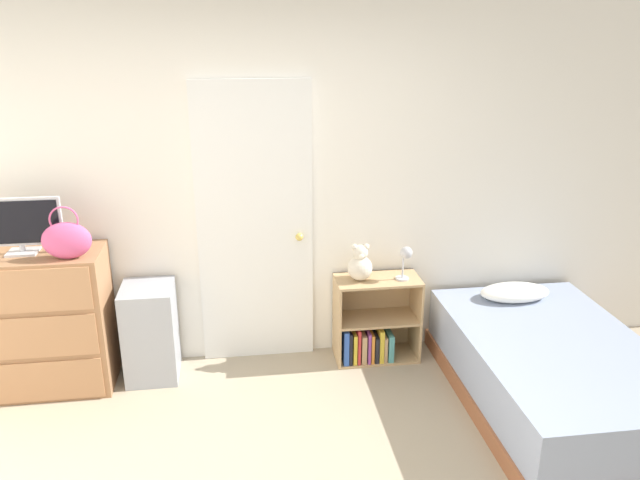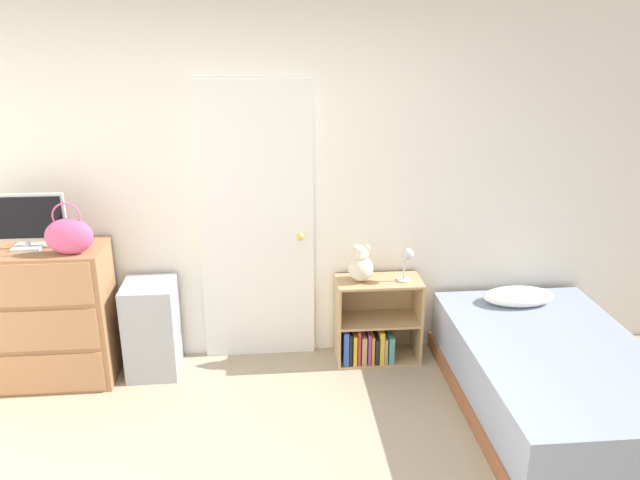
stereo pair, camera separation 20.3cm
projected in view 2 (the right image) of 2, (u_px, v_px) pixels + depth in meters
name	position (u px, v px, depth m)	size (l,w,h in m)	color
wall_back	(254.00, 190.00, 4.43)	(10.00, 0.06, 2.55)	white
door_closed	(257.00, 226.00, 4.46)	(0.82, 0.09, 2.06)	white
dresser	(42.00, 316.00, 4.30)	(0.94, 0.47, 0.98)	#996B47
tv	(24.00, 220.00, 4.09)	(0.54, 0.16, 0.37)	#B7B7BC
handbag	(69.00, 236.00, 4.00)	(0.31, 0.14, 0.35)	#C64C7F
storage_bin	(152.00, 328.00, 4.45)	(0.36, 0.39, 0.69)	#999EA8
bookshelf	(372.00, 330.00, 4.64)	(0.62, 0.32, 0.64)	tan
teddy_bear	(361.00, 265.00, 4.47)	(0.18, 0.18, 0.28)	beige
desk_lamp	(407.00, 258.00, 4.43)	(0.11, 0.11, 0.25)	#B2B2B7
bed	(554.00, 379.00, 4.01)	(1.16, 1.87, 0.58)	brown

